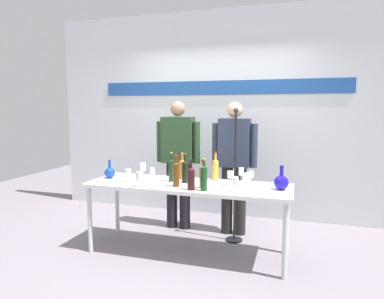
{
  "coord_description": "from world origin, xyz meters",
  "views": [
    {
      "loc": [
        1.12,
        -3.47,
        1.6
      ],
      "look_at": [
        0.0,
        0.15,
        1.14
      ],
      "focal_mm": 32.13,
      "sensor_mm": 36.0,
      "label": 1
    }
  ],
  "objects_px": {
    "wine_bottle_5": "(215,169)",
    "decanter_blue_right": "(281,182)",
    "wine_bottle_4": "(204,177)",
    "wine_glass_right_5": "(251,175)",
    "wine_bottle_1": "(176,173)",
    "wine_glass_left_3": "(139,176)",
    "microphone_stand": "(235,197)",
    "wine_glass_left_0": "(152,172)",
    "display_table": "(188,189)",
    "presenter_right": "(234,160)",
    "presenter_left": "(178,157)",
    "wine_glass_right_2": "(247,177)",
    "wine_bottle_2": "(185,171)",
    "decanter_blue_left": "(110,172)",
    "wine_glass_right_4": "(230,175)",
    "wine_glass_right_0": "(245,178)",
    "wine_bottle_0": "(202,176)",
    "wine_bottle_3": "(171,169)",
    "wine_glass_right_1": "(236,181)",
    "wine_bottle_7": "(182,168)",
    "wine_glass_right_3": "(241,172)",
    "wine_glass_left_2": "(143,167)",
    "wine_glass_left_1": "(128,173)"
  },
  "relations": [
    {
      "from": "wine_glass_left_1",
      "to": "wine_glass_right_5",
      "type": "relative_size",
      "value": 1.07
    },
    {
      "from": "wine_bottle_1",
      "to": "microphone_stand",
      "type": "xyz_separation_m",
      "value": [
        0.5,
        0.65,
        -0.38
      ]
    },
    {
      "from": "wine_glass_right_2",
      "to": "microphone_stand",
      "type": "distance_m",
      "value": 0.58
    },
    {
      "from": "wine_bottle_0",
      "to": "presenter_left",
      "type": "bearing_deg",
      "value": 123.22
    },
    {
      "from": "decanter_blue_right",
      "to": "wine_glass_right_1",
      "type": "height_order",
      "value": "decanter_blue_right"
    },
    {
      "from": "wine_bottle_4",
      "to": "wine_glass_right_5",
      "type": "relative_size",
      "value": 2.42
    },
    {
      "from": "wine_glass_left_2",
      "to": "wine_glass_right_4",
      "type": "distance_m",
      "value": 1.08
    },
    {
      "from": "decanter_blue_left",
      "to": "wine_bottle_1",
      "type": "relative_size",
      "value": 0.65
    },
    {
      "from": "microphone_stand",
      "to": "wine_bottle_7",
      "type": "bearing_deg",
      "value": -156.02
    },
    {
      "from": "wine_bottle_5",
      "to": "wine_glass_left_0",
      "type": "distance_m",
      "value": 0.72
    },
    {
      "from": "presenter_left",
      "to": "microphone_stand",
      "type": "bearing_deg",
      "value": -17.03
    },
    {
      "from": "decanter_blue_left",
      "to": "presenter_left",
      "type": "relative_size",
      "value": 0.13
    },
    {
      "from": "wine_glass_left_2",
      "to": "wine_glass_right_0",
      "type": "relative_size",
      "value": 1.15
    },
    {
      "from": "wine_bottle_7",
      "to": "wine_glass_left_2",
      "type": "bearing_deg",
      "value": -175.32
    },
    {
      "from": "wine_bottle_1",
      "to": "wine_bottle_3",
      "type": "xyz_separation_m",
      "value": [
        -0.14,
        0.23,
        -0.01
      ]
    },
    {
      "from": "decanter_blue_left",
      "to": "wine_glass_right_4",
      "type": "xyz_separation_m",
      "value": [
        1.42,
        0.06,
        0.04
      ]
    },
    {
      "from": "decanter_blue_right",
      "to": "wine_bottle_3",
      "type": "xyz_separation_m",
      "value": [
        -1.19,
        0.05,
        0.06
      ]
    },
    {
      "from": "wine_bottle_3",
      "to": "wine_bottle_7",
      "type": "relative_size",
      "value": 1.08
    },
    {
      "from": "wine_bottle_5",
      "to": "wine_glass_right_2",
      "type": "relative_size",
      "value": 2.2
    },
    {
      "from": "wine_glass_right_2",
      "to": "wine_bottle_1",
      "type": "bearing_deg",
      "value": -162.77
    },
    {
      "from": "wine_bottle_0",
      "to": "wine_bottle_2",
      "type": "relative_size",
      "value": 0.91
    },
    {
      "from": "wine_bottle_1",
      "to": "wine_glass_right_5",
      "type": "xyz_separation_m",
      "value": [
        0.73,
        0.4,
        -0.05
      ]
    },
    {
      "from": "display_table",
      "to": "wine_glass_right_1",
      "type": "height_order",
      "value": "wine_glass_right_1"
    },
    {
      "from": "decanter_blue_right",
      "to": "wine_glass_right_5",
      "type": "xyz_separation_m",
      "value": [
        -0.33,
        0.22,
        0.02
      ]
    },
    {
      "from": "wine_glass_right_5",
      "to": "wine_bottle_3",
      "type": "bearing_deg",
      "value": -168.49
    },
    {
      "from": "wine_bottle_2",
      "to": "wine_glass_right_4",
      "type": "relative_size",
      "value": 2.15
    },
    {
      "from": "decanter_blue_right",
      "to": "wine_glass_left_1",
      "type": "xyz_separation_m",
      "value": [
        -1.64,
        -0.12,
        0.02
      ]
    },
    {
      "from": "presenter_left",
      "to": "wine_glass_left_0",
      "type": "height_order",
      "value": "presenter_left"
    },
    {
      "from": "wine_glass_left_3",
      "to": "microphone_stand",
      "type": "xyz_separation_m",
      "value": [
        0.86,
        0.79,
        -0.35
      ]
    },
    {
      "from": "wine_bottle_3",
      "to": "wine_glass_right_4",
      "type": "relative_size",
      "value": 2.18
    },
    {
      "from": "wine_glass_left_0",
      "to": "wine_glass_right_1",
      "type": "distance_m",
      "value": 1.03
    },
    {
      "from": "presenter_right",
      "to": "wine_glass_right_2",
      "type": "xyz_separation_m",
      "value": [
        0.26,
        -0.67,
        -0.06
      ]
    },
    {
      "from": "wine_bottle_3",
      "to": "microphone_stand",
      "type": "xyz_separation_m",
      "value": [
        0.64,
        0.42,
        -0.38
      ]
    },
    {
      "from": "wine_glass_left_0",
      "to": "wine_bottle_5",
      "type": "bearing_deg",
      "value": 19.27
    },
    {
      "from": "presenter_left",
      "to": "wine_glass_right_0",
      "type": "bearing_deg",
      "value": -37.32
    },
    {
      "from": "wine_bottle_2",
      "to": "wine_glass_left_2",
      "type": "xyz_separation_m",
      "value": [
        -0.58,
        0.15,
        -0.01
      ]
    },
    {
      "from": "decanter_blue_left",
      "to": "presenter_left",
      "type": "xyz_separation_m",
      "value": [
        0.6,
        0.71,
        0.11
      ]
    },
    {
      "from": "wine_glass_left_2",
      "to": "wine_bottle_4",
      "type": "bearing_deg",
      "value": -26.88
    },
    {
      "from": "display_table",
      "to": "presenter_left",
      "type": "relative_size",
      "value": 1.31
    },
    {
      "from": "wine_bottle_4",
      "to": "wine_glass_left_2",
      "type": "height_order",
      "value": "wine_bottle_4"
    },
    {
      "from": "wine_bottle_2",
      "to": "presenter_left",
      "type": "bearing_deg",
      "value": 115.21
    },
    {
      "from": "display_table",
      "to": "presenter_right",
      "type": "relative_size",
      "value": 1.32
    },
    {
      "from": "presenter_right",
      "to": "wine_glass_right_1",
      "type": "relative_size",
      "value": 10.84
    },
    {
      "from": "wine_glass_right_4",
      "to": "wine_glass_right_1",
      "type": "bearing_deg",
      "value": -70.02
    },
    {
      "from": "wine_glass_left_3",
      "to": "wine_glass_right_3",
      "type": "height_order",
      "value": "wine_glass_left_3"
    },
    {
      "from": "wine_glass_right_5",
      "to": "wine_bottle_2",
      "type": "bearing_deg",
      "value": -164.13
    },
    {
      "from": "wine_bottle_5",
      "to": "decanter_blue_right",
      "type": "bearing_deg",
      "value": -19.39
    },
    {
      "from": "decanter_blue_left",
      "to": "wine_bottle_1",
      "type": "height_order",
      "value": "wine_bottle_1"
    },
    {
      "from": "wine_bottle_2",
      "to": "wine_glass_right_4",
      "type": "height_order",
      "value": "wine_bottle_2"
    },
    {
      "from": "display_table",
      "to": "wine_glass_left_3",
      "type": "xyz_separation_m",
      "value": [
        -0.44,
        -0.3,
        0.18
      ]
    }
  ]
}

